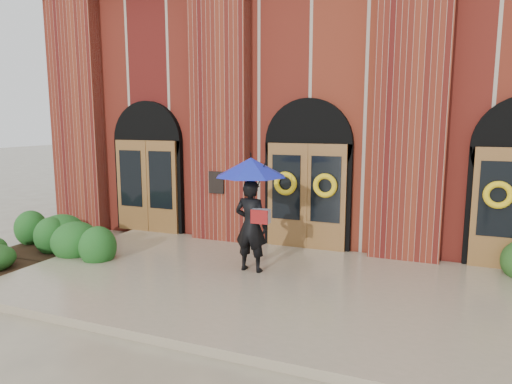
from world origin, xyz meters
The scene contains 5 objects.
ground centered at (0.00, 0.00, 0.00)m, with size 90.00×90.00×0.00m, color tan.
landing centered at (0.00, 0.15, 0.07)m, with size 10.00×5.30×0.15m, color tan.
church_building centered at (0.00, 8.78, 3.50)m, with size 16.20×12.53×7.00m.
man_with_umbrella centered at (-0.56, 0.65, 1.76)m, with size 1.51×1.51×2.31m.
hedge_wall_left centered at (-5.20, 0.50, 0.42)m, with size 3.30×1.32×0.85m, color #1B4F1A.
Camera 1 is at (2.88, -7.61, 3.18)m, focal length 32.00 mm.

